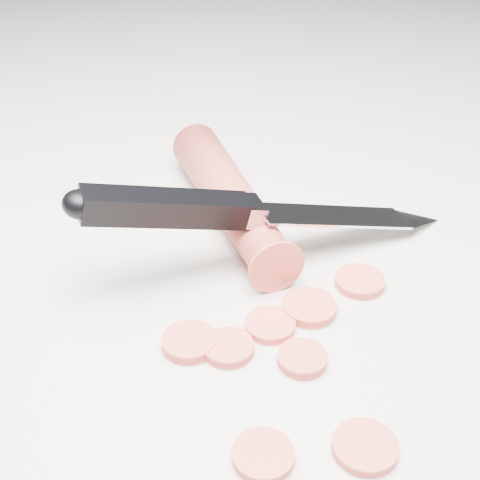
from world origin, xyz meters
TOP-DOWN VIEW (x-y plane):
  - ground at (0.00, 0.00)m, footprint 2.40×2.40m
  - carrot at (0.05, 0.09)m, footprint 0.07×0.19m
  - carrot_slice_0 at (-0.04, -0.02)m, footprint 0.03×0.03m
  - carrot_slice_1 at (-0.04, -0.12)m, footprint 0.03×0.03m
  - carrot_slice_2 at (0.05, -0.04)m, footprint 0.04×0.04m
  - carrot_slice_3 at (-0.02, -0.04)m, footprint 0.03×0.03m
  - carrot_slice_4 at (0.09, -0.03)m, footprint 0.03×0.03m
  - carrot_slice_5 at (0.02, -0.04)m, footprint 0.03×0.03m
  - carrot_slice_6 at (0.01, -0.14)m, footprint 0.03×0.03m
  - carrot_slice_7 at (0.02, -0.07)m, footprint 0.03×0.03m
  - kitchen_knife at (0.06, 0.03)m, footprint 0.29×0.08m

SIDE VIEW (x-z plane):
  - ground at x=0.00m, z-range 0.00..0.00m
  - carrot_slice_5 at x=0.02m, z-range 0.00..0.01m
  - carrot_slice_1 at x=-0.04m, z-range 0.00..0.01m
  - carrot_slice_6 at x=0.01m, z-range 0.00..0.01m
  - carrot_slice_3 at x=-0.02m, z-range 0.00..0.01m
  - carrot_slice_4 at x=0.09m, z-range 0.00..0.01m
  - carrot_slice_7 at x=0.02m, z-range 0.00..0.01m
  - carrot_slice_2 at x=0.05m, z-range 0.00..0.01m
  - carrot_slice_0 at x=-0.04m, z-range 0.00..0.01m
  - carrot at x=0.05m, z-range 0.00..0.04m
  - kitchen_knife at x=0.06m, z-range 0.00..0.08m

